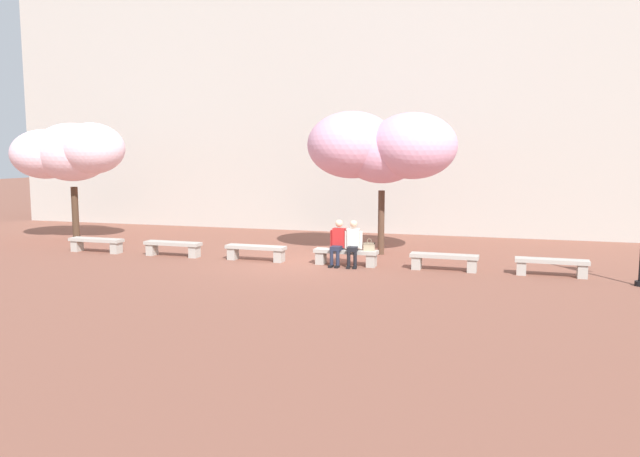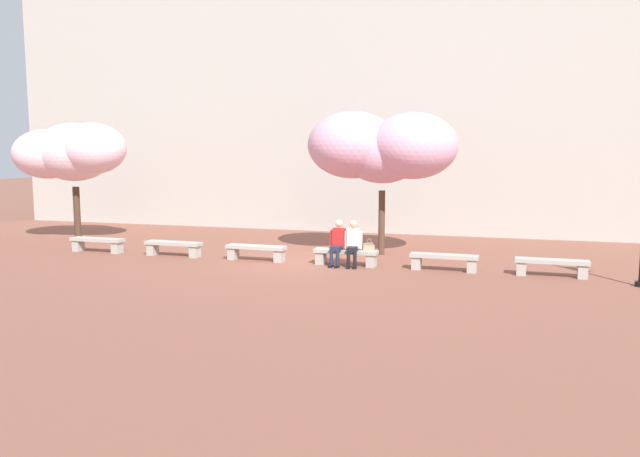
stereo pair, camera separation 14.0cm
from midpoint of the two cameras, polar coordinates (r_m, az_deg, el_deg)
The scene contains 13 objects.
ground_plane at distance 18.06m, azimuth -1.63°, elevation -3.16°, with size 100.00×100.00×0.00m, color brown.
building_facade at distance 26.64m, azimuth 4.63°, elevation 11.89°, with size 31.00×4.00×10.90m, color #B7B2A8.
stone_bench_west_end at distance 21.16m, azimuth -19.51°, elevation -1.22°, with size 1.83×0.46×0.45m.
stone_bench_near_west at distance 19.67m, azimuth -13.06°, elevation -1.60°, with size 1.83×0.46×0.45m.
stone_bench_center at distance 18.48m, azimuth -5.66°, elevation -2.00°, with size 1.83×0.46×0.45m.
stone_bench_near_east at distance 17.63m, azimuth 2.60°, elevation -2.42°, with size 1.83×0.46×0.45m.
stone_bench_east_end at distance 17.18m, azimuth 11.50°, elevation -2.81°, with size 1.83×0.46×0.45m.
stone_bench_far_east at distance 17.16m, azimuth 20.64°, elevation -3.14°, with size 1.83×0.46×0.45m.
person_seated_left at distance 17.57m, azimuth 1.88°, elevation -1.14°, with size 0.51×0.70×1.29m.
person_seated_right at distance 17.46m, azimuth 3.27°, elevation -1.20°, with size 0.51×0.71×1.29m.
handbag at distance 17.46m, azimuth 4.73°, elevation -1.61°, with size 0.30×0.15×0.34m.
cherry_tree_main at distance 19.35m, azimuth 5.82°, elevation 7.39°, with size 4.62×3.00×4.44m.
cherry_tree_secondary at distance 23.97m, azimuth -21.66°, elevation 6.52°, with size 4.26×2.75×4.20m.
Camera 2 is at (5.67, -16.84, 3.22)m, focal length 35.00 mm.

